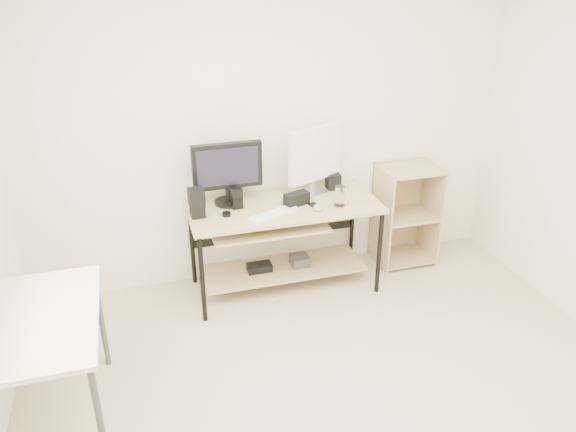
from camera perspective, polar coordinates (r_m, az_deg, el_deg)
The scene contains 16 objects.
room at distance 2.73m, azimuth 6.16°, elevation -1.74°, with size 4.01×4.01×2.62m.
desk at distance 4.48m, azimuth -0.73°, elevation -1.36°, with size 1.50×0.65×0.75m.
side_table at distance 3.42m, azimuth -23.59°, elevation -10.52°, with size 0.60×1.00×0.75m.
shelf_unit at distance 5.06m, azimuth 11.71°, elevation 0.27°, with size 0.50×0.40×0.90m.
black_monitor at distance 4.33m, azimuth -6.18°, elevation 4.70°, with size 0.54×0.22×0.49m.
white_imac at distance 4.50m, azimuth 2.78°, elevation 6.11°, with size 0.49×0.26×0.56m.
keyboard at distance 4.23m, azimuth -1.44°, elevation 0.24°, with size 0.41×0.11×0.01m, color white.
mouse at distance 4.30m, azimuth 3.05°, elevation 0.86°, with size 0.07×0.12×0.04m, color #ADADB2.
center_speaker at distance 4.37m, azimuth 0.88°, elevation 1.75°, with size 0.20×0.09×0.10m, color black.
speaker_left at distance 4.20m, azimuth -9.26°, elevation 1.39°, with size 0.12×0.12×0.22m.
speaker_right at distance 4.69m, azimuth 4.61°, elevation 3.55°, with size 0.11×0.11×0.13m, color black.
audio_controller at distance 4.32m, azimuth -5.21°, elevation 1.78°, with size 0.08×0.05×0.17m, color black.
volume_puck at distance 4.23m, azimuth -6.27°, elevation 0.19°, with size 0.07×0.07×0.03m, color black.
smartphone at distance 4.37m, azimuth 2.74°, elevation 1.07°, with size 0.06×0.12×0.01m, color black.
coaster at distance 4.39m, azimuth 5.25°, elevation 1.08°, with size 0.10×0.10×0.01m, color #916341.
drinking_glass at distance 4.36m, azimuth 5.30°, elevation 2.06°, with size 0.08×0.08×0.16m, color white.
Camera 1 is at (-1.10, -2.19, 2.56)m, focal length 35.00 mm.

